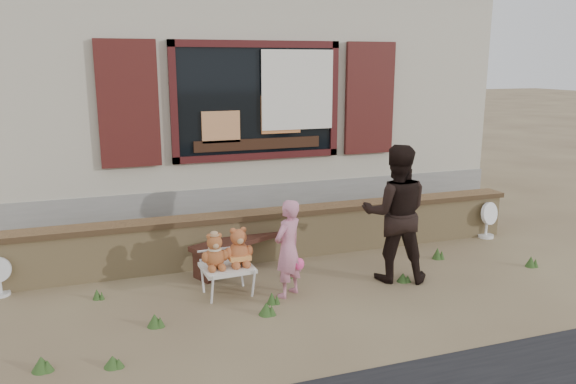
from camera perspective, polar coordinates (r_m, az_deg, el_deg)
name	(u,v)px	position (r m, az deg, el deg)	size (l,w,h in m)	color
ground	(304,283)	(6.85, 1.67, -9.26)	(80.00, 80.00, 0.00)	brown
shopfront	(220,95)	(10.67, -6.96, 9.75)	(8.04, 5.13, 4.00)	#B1A78F
brick_wall	(278,233)	(7.62, -0.99, -4.18)	(7.10, 0.36, 0.67)	tan
bench	(247,244)	(7.32, -4.15, -5.30)	(1.59, 0.97, 0.41)	#321911
folding_chair	(227,269)	(6.47, -6.20, -7.75)	(0.59, 0.53, 0.35)	silver
teddy_bear_left	(215,250)	(6.35, -7.47, -5.89)	(0.30, 0.26, 0.41)	brown
teddy_bear_right	(238,246)	(6.42, -5.05, -5.45)	(0.33, 0.28, 0.45)	#964E29
child	(288,248)	(6.33, 0.00, -5.76)	(0.41, 0.27, 1.12)	pink
adult	(395,213)	(6.85, 10.87, -2.14)	(0.81, 0.63, 1.67)	black
fan_right	(487,220)	(9.00, 19.55, -2.67)	(0.36, 0.23, 0.55)	white
grass_tufts	(275,301)	(6.21, -1.31, -11.05)	(5.98, 1.69, 0.16)	#304F1F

